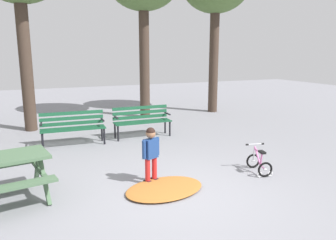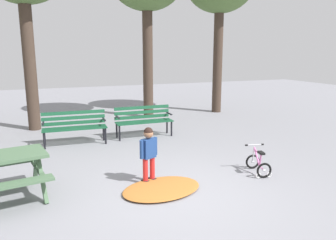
# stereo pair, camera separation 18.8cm
# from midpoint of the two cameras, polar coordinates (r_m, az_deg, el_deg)

# --- Properties ---
(ground) EXTENTS (36.00, 36.00, 0.00)m
(ground) POSITION_cam_midpoint_polar(r_m,az_deg,el_deg) (5.69, 0.76, -12.82)
(ground) COLOR gray
(park_bench_far_left) EXTENTS (1.62, 0.53, 0.85)m
(park_bench_far_left) POSITION_cam_midpoint_polar(r_m,az_deg,el_deg) (8.82, -16.73, -0.89)
(park_bench_far_left) COLOR #195133
(park_bench_far_left) RESTS_ON ground
(park_bench_left) EXTENTS (1.61, 0.49, 0.85)m
(park_bench_left) POSITION_cam_midpoint_polar(r_m,az_deg,el_deg) (9.30, -5.14, 0.21)
(park_bench_left) COLOR #195133
(park_bench_left) RESTS_ON ground
(child_standing) EXTENTS (0.37, 0.24, 1.04)m
(child_standing) POSITION_cam_midpoint_polar(r_m,az_deg,el_deg) (5.99, -3.89, -5.32)
(child_standing) COLOR red
(child_standing) RESTS_ON ground
(kids_bicycle) EXTENTS (0.46, 0.61, 0.54)m
(kids_bicycle) POSITION_cam_midpoint_polar(r_m,az_deg,el_deg) (6.82, 14.72, -7.16)
(kids_bicycle) COLOR black
(kids_bicycle) RESTS_ON ground
(leaf_pile) EXTENTS (1.57, 1.22, 0.07)m
(leaf_pile) POSITION_cam_midpoint_polar(r_m,az_deg,el_deg) (5.85, -1.53, -11.74)
(leaf_pile) COLOR #B26B2D
(leaf_pile) RESTS_ON ground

